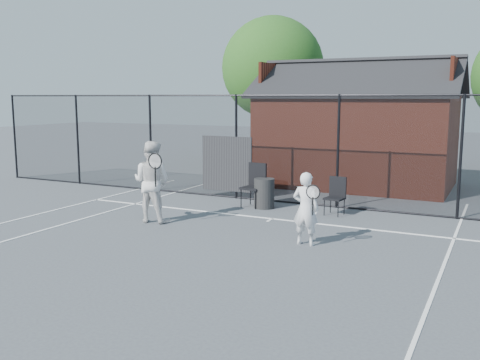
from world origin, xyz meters
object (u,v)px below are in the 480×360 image
at_px(clubhouse, 357,137).
at_px(chair_left, 253,186).
at_px(waste_bin, 264,193).
at_px(player_back, 152,182).
at_px(player_front, 306,209).
at_px(chair_right, 335,197).

distance_m(clubhouse, chair_left, 5.24).
distance_m(chair_left, waste_bin, 0.38).
xyz_separation_m(player_back, chair_left, (1.41, 2.60, -0.39)).
height_order(player_back, waste_bin, player_back).
distance_m(player_front, chair_right, 2.93).
height_order(clubhouse, player_back, clubhouse).
relative_size(chair_left, waste_bin, 1.44).
bearing_deg(player_front, clubhouse, 97.10).
bearing_deg(player_back, chair_right, 35.40).
xyz_separation_m(clubhouse, waste_bin, (-1.21, -4.90, -1.21)).
bearing_deg(clubhouse, chair_right, -81.82).
bearing_deg(waste_bin, player_back, -123.84).
distance_m(player_front, player_back, 3.95).
bearing_deg(clubhouse, waste_bin, -103.89).
xyz_separation_m(clubhouse, player_back, (-2.96, -7.50, -0.65)).
relative_size(player_front, waste_bin, 1.85).
bearing_deg(player_front, waste_bin, 126.93).
relative_size(player_front, chair_right, 1.58).
distance_m(player_back, chair_right, 4.52).
height_order(player_front, waste_bin, player_front).
relative_size(clubhouse, waste_bin, 8.21).
relative_size(clubhouse, player_front, 4.43).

